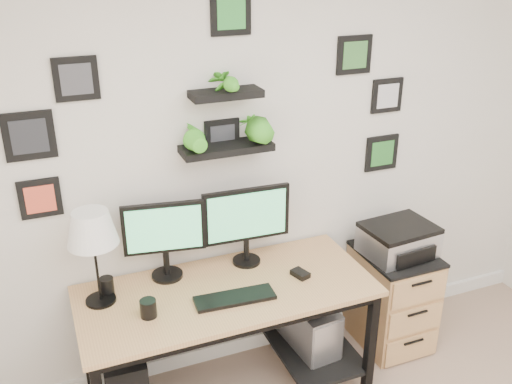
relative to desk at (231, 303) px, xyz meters
name	(u,v)px	position (x,y,z in m)	size (l,w,h in m)	color
room	(270,337)	(0.37, 0.32, -0.58)	(4.00, 4.00, 4.00)	tan
desk	(231,303)	(0.00, 0.00, 0.00)	(1.60, 0.70, 0.75)	tan
monitor_left	(164,235)	(-0.31, 0.20, 0.39)	(0.44, 0.20, 0.45)	black
monitor_right	(246,220)	(0.16, 0.18, 0.40)	(0.51, 0.17, 0.47)	black
keyboard	(235,298)	(-0.03, -0.15, 0.13)	(0.42, 0.13, 0.02)	black
mouse	(300,274)	(0.39, -0.07, 0.14)	(0.07, 0.10, 0.03)	black
table_lamp	(92,230)	(-0.69, 0.10, 0.54)	(0.26, 0.26, 0.52)	black
mug	(148,308)	(-0.48, -0.12, 0.17)	(0.08, 0.08, 0.09)	black
pen_cup	(107,286)	(-0.64, 0.16, 0.17)	(0.08, 0.08, 0.10)	black
pc_tower_black	(125,379)	(-0.62, 0.05, -0.38)	(0.22, 0.49, 0.49)	black
pc_tower_grey	(306,334)	(0.49, 0.03, -0.38)	(0.26, 0.51, 0.49)	gray
file_cabinet	(392,297)	(1.13, 0.06, -0.29)	(0.43, 0.53, 0.67)	tan
printer	(399,240)	(1.13, 0.05, 0.14)	(0.45, 0.37, 0.19)	silver
wall_decor	(228,113)	(0.09, 0.26, 1.01)	(2.26, 0.18, 1.10)	black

